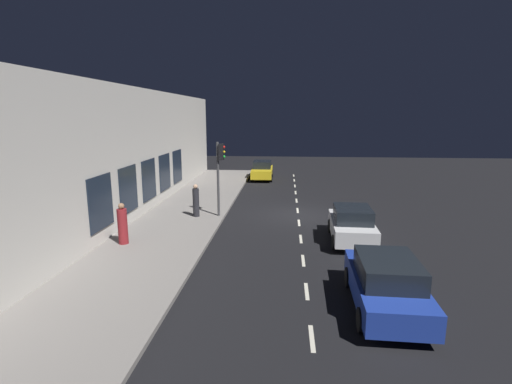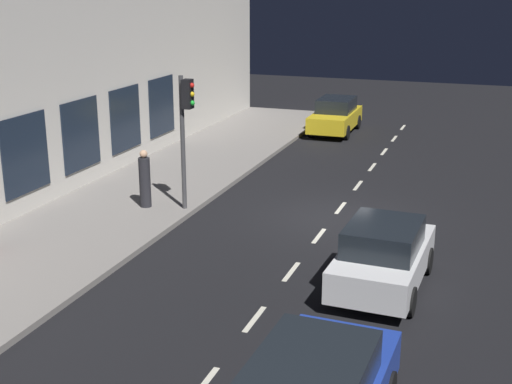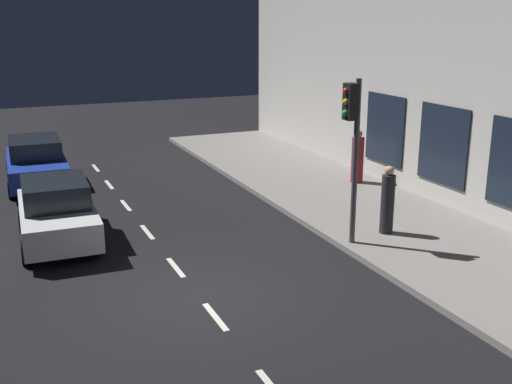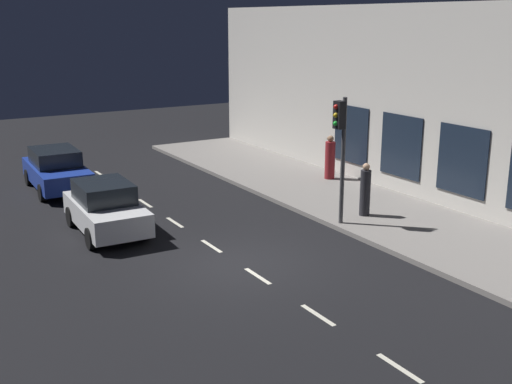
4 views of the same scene
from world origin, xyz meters
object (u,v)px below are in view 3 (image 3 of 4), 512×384
(traffic_light, at_px, (353,131))
(parked_car_0, at_px, (36,162))
(pedestrian_1, at_px, (357,158))
(pedestrian_0, at_px, (387,202))
(parked_car_1, at_px, (57,212))

(traffic_light, xyz_separation_m, parked_car_0, (-6.38, 9.28, -2.12))
(parked_car_0, distance_m, pedestrian_1, 10.71)
(pedestrian_0, bearing_deg, parked_car_0, 125.05)
(traffic_light, height_order, pedestrian_1, traffic_light)
(parked_car_1, relative_size, pedestrian_0, 2.22)
(traffic_light, distance_m, parked_car_0, 11.47)
(traffic_light, distance_m, parked_car_1, 7.52)
(pedestrian_0, xyz_separation_m, pedestrian_1, (2.05, 4.55, -0.01))
(parked_car_0, distance_m, parked_car_1, 5.95)
(traffic_light, bearing_deg, parked_car_1, 152.45)
(parked_car_0, height_order, pedestrian_1, pedestrian_1)
(traffic_light, height_order, parked_car_1, traffic_light)
(parked_car_0, relative_size, pedestrian_0, 2.47)
(parked_car_0, xyz_separation_m, pedestrian_0, (7.68, -9.04, 0.18))
(parked_car_1, xyz_separation_m, pedestrian_1, (9.74, 1.46, 0.17))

